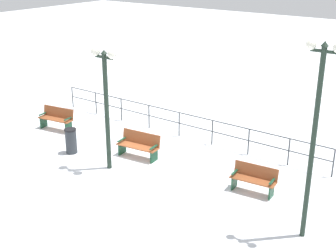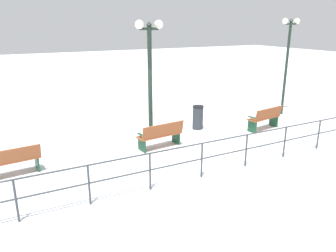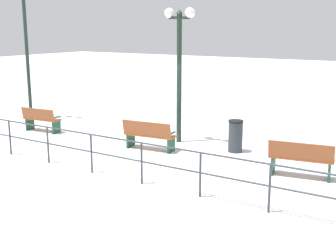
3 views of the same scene
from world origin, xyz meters
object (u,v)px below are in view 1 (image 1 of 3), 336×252
Objects in this scene: bench_nearest at (57,118)px; bench_second at (139,145)px; lamppost_far at (316,120)px; bench_third at (254,179)px; lamppost_middle at (106,88)px; trash_bin at (71,141)px.

bench_nearest reaches higher than bench_second.
bench_second is 7.35m from lamppost_far.
lamppost_middle is (1.38, -4.79, 2.41)m from bench_third.
lamppost_middle reaches higher than trash_bin.
lamppost_middle is 3.12m from trash_bin.
lamppost_far reaches higher than lamppost_middle.
trash_bin is (1.26, -6.80, 0.02)m from bench_third.
bench_second is 2.55m from trash_bin.
bench_third is 0.35× the size of lamppost_middle.
bench_nearest is 0.38× the size of lamppost_middle.
lamppost_middle is 4.40× the size of trash_bin.
bench_nearest is 1.68× the size of trash_bin.
bench_third is (0.06, 9.10, -0.04)m from bench_nearest.
bench_nearest is 11.65m from lamppost_far.
bench_third is at bearing -123.03° from lamppost_far.
lamppost_middle is 6.92m from lamppost_far.
bench_nearest is 0.98× the size of bench_second.
lamppost_middle is at bearing 86.68° from trash_bin.
bench_third is 6.91m from trash_bin.
lamppost_far is (1.32, 6.67, 2.79)m from bench_second.
lamppost_far is (1.44, 11.22, 2.77)m from bench_nearest.
lamppost_far reaches higher than trash_bin.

